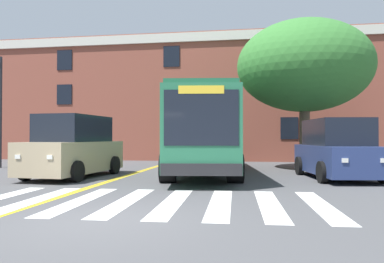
# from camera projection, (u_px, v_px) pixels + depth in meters

# --- Properties ---
(ground_plane) EXTENTS (120.00, 120.00, 0.00)m
(ground_plane) POSITION_uv_depth(u_px,v_px,m) (97.00, 221.00, 7.09)
(ground_plane) COLOR #4C4C4F
(crosswalk) EXTENTS (8.78, 4.51, 0.01)m
(crosswalk) POSITION_uv_depth(u_px,v_px,m) (149.00, 202.00, 9.12)
(crosswalk) COLOR white
(crosswalk) RESTS_ON ground
(lane_line_yellow_inner) EXTENTS (0.12, 36.00, 0.01)m
(lane_line_yellow_inner) POSITION_uv_depth(u_px,v_px,m) (168.00, 162.00, 23.36)
(lane_line_yellow_inner) COLOR gold
(lane_line_yellow_inner) RESTS_ON ground
(lane_line_yellow_outer) EXTENTS (0.12, 36.00, 0.01)m
(lane_line_yellow_outer) POSITION_uv_depth(u_px,v_px,m) (170.00, 163.00, 23.34)
(lane_line_yellow_outer) COLOR gold
(lane_line_yellow_outer) RESTS_ON ground
(city_bus) EXTENTS (3.86, 10.95, 3.37)m
(city_bus) POSITION_uv_depth(u_px,v_px,m) (202.00, 131.00, 16.36)
(city_bus) COLOR #28704C
(city_bus) RESTS_ON ground
(car_tan_near_lane) EXTENTS (2.58, 5.10, 2.44)m
(car_tan_near_lane) POSITION_uv_depth(u_px,v_px,m) (74.00, 148.00, 14.87)
(car_tan_near_lane) COLOR tan
(car_tan_near_lane) RESTS_ON ground
(car_navy_far_lane) EXTENTS (2.77, 4.97, 2.28)m
(car_navy_far_lane) POSITION_uv_depth(u_px,v_px,m) (337.00, 150.00, 14.32)
(car_navy_far_lane) COLOR navy
(car_navy_far_lane) RESTS_ON ground
(car_white_behind_bus) EXTENTS (2.32, 4.48, 1.78)m
(car_white_behind_bus) POSITION_uv_depth(u_px,v_px,m) (217.00, 149.00, 25.24)
(car_white_behind_bus) COLOR white
(car_white_behind_bus) RESTS_ON ground
(street_tree_curbside_large) EXTENTS (8.58, 8.40, 7.32)m
(street_tree_curbside_large) POSITION_uv_depth(u_px,v_px,m) (304.00, 67.00, 18.42)
(street_tree_curbside_large) COLOR brown
(street_tree_curbside_large) RESTS_ON ground
(building_facade) EXTENTS (38.33, 9.16, 8.64)m
(building_facade) POSITION_uv_depth(u_px,v_px,m) (183.00, 102.00, 29.46)
(building_facade) COLOR brown
(building_facade) RESTS_ON ground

